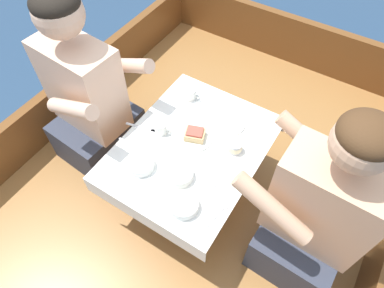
# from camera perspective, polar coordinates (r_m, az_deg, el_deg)

# --- Properties ---
(ground_plane) EXTENTS (60.00, 60.00, 0.00)m
(ground_plane) POSITION_cam_1_polar(r_m,az_deg,el_deg) (2.23, -1.39, -13.50)
(ground_plane) COLOR navy
(boat_deck) EXTENTS (2.00, 2.98, 0.33)m
(boat_deck) POSITION_cam_1_polar(r_m,az_deg,el_deg) (2.08, -1.48, -11.66)
(boat_deck) COLOR #9E6B38
(boat_deck) RESTS_ON ground_plane
(gunwale_port) EXTENTS (0.06, 2.98, 0.30)m
(gunwale_port) POSITION_cam_1_polar(r_m,az_deg,el_deg) (2.27, -22.70, 4.64)
(gunwale_port) COLOR brown
(gunwale_port) RESTS_ON boat_deck
(bow_coaming) EXTENTS (1.88, 0.06, 0.35)m
(bow_coaming) POSITION_cam_1_polar(r_m,az_deg,el_deg) (2.72, 16.08, 16.48)
(bow_coaming) COLOR brown
(bow_coaming) RESTS_ON boat_deck
(cockpit_table) EXTENTS (0.64, 0.82, 0.40)m
(cockpit_table) POSITION_cam_1_polar(r_m,az_deg,el_deg) (1.67, 0.00, -1.25)
(cockpit_table) COLOR #B2B2B7
(cockpit_table) RESTS_ON boat_deck
(person_port) EXTENTS (0.54, 0.47, 1.02)m
(person_port) POSITION_cam_1_polar(r_m,az_deg,el_deg) (1.89, -16.93, 7.28)
(person_port) COLOR #333847
(person_port) RESTS_ON boat_deck
(person_starboard) EXTENTS (0.53, 0.45, 0.98)m
(person_starboard) POSITION_cam_1_polar(r_m,az_deg,el_deg) (1.55, 19.81, -10.83)
(person_starboard) COLOR #333847
(person_starboard) RESTS_ON boat_deck
(plate_sandwich) EXTENTS (0.17, 0.17, 0.01)m
(plate_sandwich) POSITION_cam_1_polar(r_m,az_deg,el_deg) (1.66, 0.45, 1.07)
(plate_sandwich) COLOR silver
(plate_sandwich) RESTS_ON cockpit_table
(plate_bread) EXTENTS (0.18, 0.18, 0.01)m
(plate_bread) POSITION_cam_1_polar(r_m,az_deg,el_deg) (1.73, 5.92, 3.57)
(plate_bread) COLOR silver
(plate_bread) RESTS_ON cockpit_table
(sandwich) EXTENTS (0.11, 0.10, 0.05)m
(sandwich) POSITION_cam_1_polar(r_m,az_deg,el_deg) (1.64, 0.46, 1.66)
(sandwich) COLOR #E0BC7F
(sandwich) RESTS_ON plate_sandwich
(bowl_port_near) EXTENTS (0.12, 0.12, 0.04)m
(bowl_port_near) POSITION_cam_1_polar(r_m,az_deg,el_deg) (1.57, -8.53, -3.33)
(bowl_port_near) COLOR silver
(bowl_port_near) RESTS_ON cockpit_table
(bowl_starboard_near) EXTENTS (0.12, 0.12, 0.04)m
(bowl_starboard_near) POSITION_cam_1_polar(r_m,az_deg,el_deg) (1.52, -2.08, -5.09)
(bowl_starboard_near) COLOR silver
(bowl_starboard_near) RESTS_ON cockpit_table
(bowl_center_far) EXTENTS (0.13, 0.13, 0.04)m
(bowl_center_far) POSITION_cam_1_polar(r_m,az_deg,el_deg) (1.45, -1.40, -10.09)
(bowl_center_far) COLOR silver
(bowl_center_far) RESTS_ON cockpit_table
(coffee_cup_port) EXTENTS (0.11, 0.08, 0.06)m
(coffee_cup_port) POSITION_cam_1_polar(r_m,az_deg,el_deg) (1.83, -0.42, 8.53)
(coffee_cup_port) COLOR silver
(coffee_cup_port) RESTS_ON cockpit_table
(coffee_cup_starboard) EXTENTS (0.09, 0.06, 0.06)m
(coffee_cup_starboard) POSITION_cam_1_polar(r_m,az_deg,el_deg) (1.67, -5.18, 2.76)
(coffee_cup_starboard) COLOR silver
(coffee_cup_starboard) RESTS_ON cockpit_table
(tin_can) EXTENTS (0.07, 0.07, 0.05)m
(tin_can) POSITION_cam_1_polar(r_m,az_deg,el_deg) (1.61, 7.20, -0.49)
(tin_can) COLOR silver
(tin_can) RESTS_ON cockpit_table
(utensil_fork_port) EXTENTS (0.17, 0.05, 0.00)m
(utensil_fork_port) POSITION_cam_1_polar(r_m,az_deg,el_deg) (1.72, -7.84, 2.58)
(utensil_fork_port) COLOR silver
(utensil_fork_port) RESTS_ON cockpit_table
(utensil_spoon_port) EXTENTS (0.17, 0.02, 0.01)m
(utensil_spoon_port) POSITION_cam_1_polar(r_m,az_deg,el_deg) (1.65, -8.97, -0.64)
(utensil_spoon_port) COLOR silver
(utensil_spoon_port) RESTS_ON cockpit_table
(utensil_spoon_starboard) EXTENTS (0.05, 0.17, 0.01)m
(utensil_spoon_starboard) POSITION_cam_1_polar(r_m,az_deg,el_deg) (1.45, 4.37, -11.43)
(utensil_spoon_starboard) COLOR silver
(utensil_spoon_starboard) RESTS_ON cockpit_table
(utensil_knife_port) EXTENTS (0.09, 0.16, 0.00)m
(utensil_knife_port) POSITION_cam_1_polar(r_m,az_deg,el_deg) (1.50, 2.00, -7.84)
(utensil_knife_port) COLOR silver
(utensil_knife_port) RESTS_ON cockpit_table
(utensil_spoon_center) EXTENTS (0.10, 0.15, 0.01)m
(utensil_spoon_center) POSITION_cam_1_polar(r_m,az_deg,el_deg) (1.75, 9.76, 3.41)
(utensil_spoon_center) COLOR silver
(utensil_spoon_center) RESTS_ON cockpit_table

